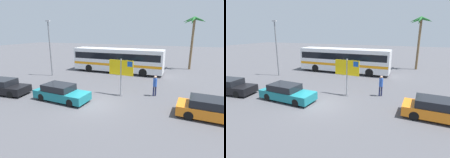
% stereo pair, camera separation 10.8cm
% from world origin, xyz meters
% --- Properties ---
extents(ground, '(120.00, 120.00, 0.00)m').
position_xyz_m(ground, '(0.00, 0.00, 0.00)').
color(ground, '#4C4C51').
extents(bus_front_coach, '(12.07, 2.53, 3.17)m').
position_xyz_m(bus_front_coach, '(-2.05, 11.25, 1.78)').
color(bus_front_coach, white).
rests_on(bus_front_coach, ground).
extents(ferry_sign, '(2.20, 0.23, 3.20)m').
position_xyz_m(ferry_sign, '(1.37, 2.78, 2.33)').
color(ferry_sign, gray).
rests_on(ferry_sign, ground).
extents(car_orange, '(4.28, 2.08, 1.32)m').
position_xyz_m(car_orange, '(8.08, 0.72, 0.64)').
color(car_orange, orange).
rests_on(car_orange, ground).
extents(car_black, '(4.54, 2.18, 1.32)m').
position_xyz_m(car_black, '(-8.57, -0.69, 0.64)').
color(car_black, black).
rests_on(car_black, ground).
extents(car_teal, '(4.66, 2.05, 1.32)m').
position_xyz_m(car_teal, '(-2.78, -0.16, 0.64)').
color(car_teal, '#19757F').
rests_on(car_teal, ground).
extents(pedestrian_crossing_lot, '(0.32, 0.32, 1.81)m').
position_xyz_m(pedestrian_crossing_lot, '(4.12, 3.62, 1.07)').
color(pedestrian_crossing_lot, '#1E2347').
rests_on(pedestrian_crossing_lot, ground).
extents(lamp_post_left_side, '(0.56, 0.20, 6.68)m').
position_xyz_m(lamp_post_left_side, '(-9.06, 6.40, 3.66)').
color(lamp_post_left_side, slate).
rests_on(lamp_post_left_side, ground).
extents(palm_tree_seaside, '(3.08, 2.97, 7.39)m').
position_xyz_m(palm_tree_seaside, '(7.12, 16.99, 6.04)').
color(palm_tree_seaside, brown).
rests_on(palm_tree_seaside, ground).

